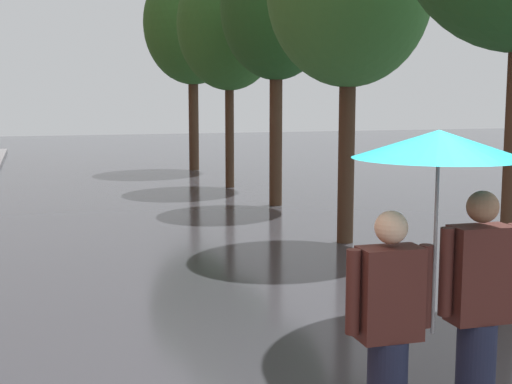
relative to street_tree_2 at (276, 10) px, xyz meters
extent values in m
cylinder|color=#473323|center=(-0.22, -4.02, -2.70)|extent=(0.26, 0.26, 2.84)
cylinder|color=#473323|center=(0.00, 0.00, -2.60)|extent=(0.27, 0.27, 3.04)
ellipsoid|color=#235623|center=(0.00, 0.00, 0.04)|extent=(2.34, 2.34, 2.98)
cylinder|color=#473323|center=(-0.13, 3.21, -2.68)|extent=(0.22, 0.22, 2.89)
ellipsoid|color=#2D6628|center=(-0.13, 3.21, 0.00)|extent=(2.63, 2.63, 3.29)
cylinder|color=#473323|center=(-0.06, 7.71, -2.54)|extent=(0.31, 0.31, 3.17)
ellipsoid|color=#2D6628|center=(-0.06, 7.71, 0.46)|extent=(3.06, 3.06, 3.76)
cube|color=#4C231E|center=(-2.85, -10.29, -3.02)|extent=(0.41, 0.23, 0.60)
sphere|color=beige|center=(-2.85, -10.29, -2.60)|extent=(0.21, 0.21, 0.21)
cylinder|color=#4C231E|center=(-3.10, -10.29, -2.99)|extent=(0.09, 0.09, 0.54)
cylinder|color=#4C231E|center=(-2.60, -10.30, -2.99)|extent=(0.09, 0.09, 0.54)
cylinder|color=#1E233D|center=(-2.20, -10.31, -3.69)|extent=(0.26, 0.26, 0.86)
cube|color=#4C231E|center=(-2.20, -10.31, -2.94)|extent=(0.41, 0.23, 0.64)
sphere|color=#9E7051|center=(-2.20, -10.31, -2.50)|extent=(0.21, 0.21, 0.21)
cylinder|color=#4C231E|center=(-2.45, -10.31, -2.91)|extent=(0.09, 0.09, 0.58)
cylinder|color=#9E9EA3|center=(-2.52, -10.28, -2.74)|extent=(0.02, 0.02, 1.16)
cone|color=#1EB2C6|center=(-2.52, -10.28, -2.09)|extent=(1.09, 1.09, 0.18)
camera|label=1|loc=(-4.95, -14.12, -1.79)|focal=49.16mm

